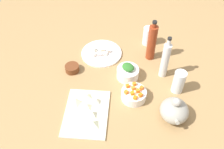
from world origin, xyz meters
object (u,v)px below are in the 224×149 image
(bottle_0, at_px, (165,60))
(drinking_glass_1, at_px, (148,36))
(bottle_1, at_px, (152,42))
(bowl_greens, at_px, (128,73))
(bowl_small_side, at_px, (72,68))
(cutting_board, at_px, (86,113))
(drinking_glass_0, at_px, (179,82))
(bowl_carrots, at_px, (134,95))
(teapot, at_px, (174,110))
(plate_tofu, at_px, (102,53))

(bottle_0, xyz_separation_m, drinking_glass_1, (-0.29, -0.07, -0.06))
(bottle_0, bearing_deg, bottle_1, -156.83)
(bowl_greens, bearing_deg, bowl_small_side, -96.74)
(cutting_board, bearing_deg, drinking_glass_0, 109.83)
(bowl_greens, distance_m, drinking_glass_1, 0.34)
(bowl_greens, bearing_deg, cutting_board, -38.72)
(bowl_carrots, bearing_deg, teapot, 59.90)
(bowl_carrots, xyz_separation_m, teapot, (0.12, 0.20, 0.03))
(bowl_carrots, distance_m, bottle_0, 0.27)
(bowl_carrots, bearing_deg, drinking_glass_1, 167.72)
(bowl_greens, relative_size, drinking_glass_1, 1.02)
(drinking_glass_0, bearing_deg, drinking_glass_1, -160.57)
(drinking_glass_1, bearing_deg, drinking_glass_0, 19.43)
(drinking_glass_1, bearing_deg, cutting_board, -30.99)
(bowl_small_side, distance_m, bottle_0, 0.55)
(bowl_greens, distance_m, bowl_small_side, 0.34)
(cutting_board, relative_size, drinking_glass_0, 2.17)
(bowl_carrots, height_order, drinking_glass_1, drinking_glass_1)
(bowl_greens, bearing_deg, bottle_0, 96.77)
(bowl_small_side, relative_size, drinking_glass_1, 0.67)
(plate_tofu, height_order, bottle_1, bottle_1)
(bottle_0, bearing_deg, cutting_board, -55.22)
(bowl_greens, distance_m, drinking_glass_0, 0.29)
(bowl_greens, distance_m, teapot, 0.36)
(cutting_board, height_order, plate_tofu, plate_tofu)
(bottle_1, bearing_deg, bottle_0, 23.17)
(drinking_glass_1, bearing_deg, bottle_1, 3.82)
(drinking_glass_0, bearing_deg, cutting_board, -70.17)
(bowl_small_side, distance_m, drinking_glass_0, 0.62)
(bottle_0, xyz_separation_m, drinking_glass_0, (0.12, 0.07, -0.05))
(cutting_board, xyz_separation_m, bottle_0, (-0.29, 0.42, 0.12))
(cutting_board, height_order, teapot, teapot)
(bowl_carrots, xyz_separation_m, bottle_0, (-0.18, 0.18, 0.09))
(plate_tofu, bearing_deg, bottle_1, 86.28)
(bowl_small_side, bearing_deg, bottle_1, 105.94)
(bottle_0, distance_m, drinking_glass_1, 0.30)
(bowl_carrots, bearing_deg, bowl_greens, -168.60)
(plate_tofu, bearing_deg, teapot, 40.36)
(bottle_1, height_order, drinking_glass_0, bottle_1)
(bowl_small_side, height_order, teapot, teapot)
(cutting_board, relative_size, bottle_1, 1.10)
(plate_tofu, xyz_separation_m, bottle_0, (0.17, 0.37, 0.11))
(drinking_glass_1, bearing_deg, bottle_0, 14.35)
(plate_tofu, xyz_separation_m, drinking_glass_1, (-0.12, 0.30, 0.06))
(bottle_1, bearing_deg, bowl_carrots, -18.53)
(bottle_0, relative_size, drinking_glass_0, 2.01)
(bowl_carrots, bearing_deg, bottle_1, 161.47)
(bowl_greens, xyz_separation_m, bottle_0, (-0.02, 0.21, 0.09))
(plate_tofu, xyz_separation_m, bowl_greens, (0.20, 0.17, 0.03))
(teapot, xyz_separation_m, bottle_0, (-0.30, -0.02, 0.07))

